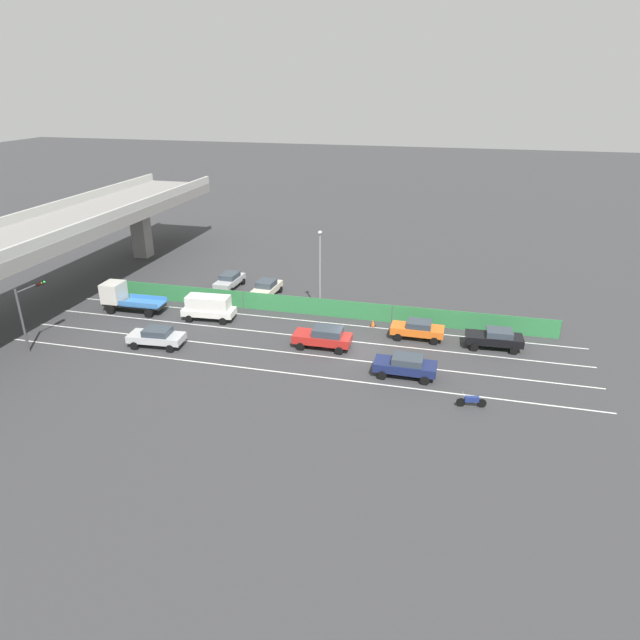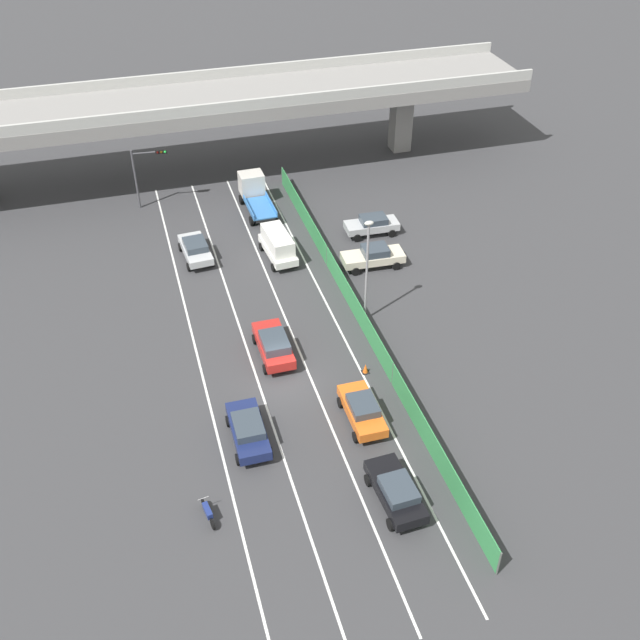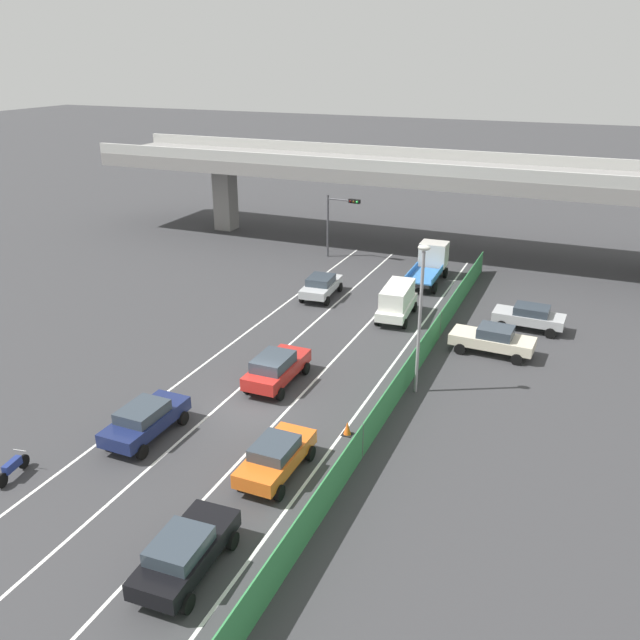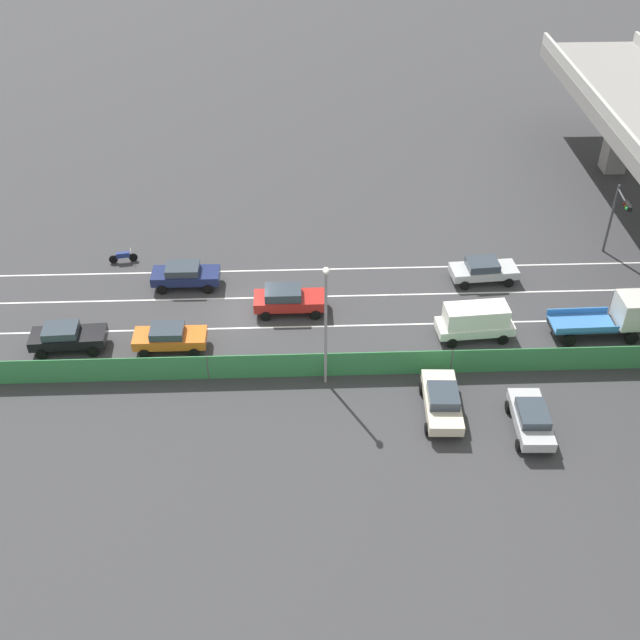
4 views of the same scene
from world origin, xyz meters
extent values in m
plane|color=#38383A|center=(0.00, 0.00, 0.00)|extent=(300.00, 300.00, 0.00)
cube|color=silver|center=(-4.82, 4.87, 0.00)|extent=(0.14, 45.74, 0.01)
cube|color=silver|center=(-1.61, 4.87, 0.00)|extent=(0.14, 45.74, 0.01)
cube|color=silver|center=(1.61, 4.87, 0.00)|extent=(0.14, 45.74, 0.01)
cube|color=silver|center=(4.82, 4.87, 0.00)|extent=(0.14, 45.74, 0.01)
cube|color=gray|center=(0.00, 29.74, 6.65)|extent=(59.63, 8.53, 1.13)
cube|color=#B2B2AD|center=(0.00, 25.64, 7.67)|extent=(59.63, 0.30, 0.90)
cube|color=#B2B2AD|center=(0.00, 33.83, 7.67)|extent=(59.63, 0.30, 0.90)
cube|color=gray|center=(-19.08, 29.74, 3.04)|extent=(1.75, 1.75, 6.09)
cube|color=#338447|center=(6.28, 4.87, 0.82)|extent=(0.06, 41.74, 1.65)
cylinder|color=#4C514C|center=(6.28, -2.09, 0.82)|extent=(0.10, 0.10, 1.65)
cylinder|color=#4C514C|center=(6.28, 11.82, 0.82)|extent=(0.10, 0.10, 1.65)
cylinder|color=#4C514C|center=(6.28, 25.74, 0.82)|extent=(0.10, 0.10, 1.65)
cube|color=red|center=(-0.07, 2.65, 0.81)|extent=(1.84, 4.59, 0.66)
cube|color=#333D47|center=(-0.07, 2.20, 1.44)|extent=(1.62, 2.28, 0.59)
cylinder|color=black|center=(-0.99, 4.21, 0.32)|extent=(0.22, 0.64, 0.64)
cylinder|color=black|center=(0.85, 4.21, 0.32)|extent=(0.22, 0.64, 0.64)
cylinder|color=black|center=(-0.99, 1.09, 0.32)|extent=(0.22, 0.64, 0.64)
cylinder|color=black|center=(0.85, 1.09, 0.32)|extent=(0.22, 0.64, 0.64)
cube|color=navy|center=(-3.18, -4.25, 0.79)|extent=(1.84, 4.46, 0.62)
cube|color=#333D47|center=(-3.18, -4.40, 1.34)|extent=(1.60, 2.18, 0.49)
cylinder|color=black|center=(-4.06, -2.73, 0.32)|extent=(0.23, 0.64, 0.64)
cylinder|color=black|center=(-2.26, -2.74, 0.32)|extent=(0.23, 0.64, 0.64)
cylinder|color=black|center=(-4.09, -5.75, 0.32)|extent=(0.23, 0.64, 0.64)
cylinder|color=black|center=(-2.29, -5.77, 0.32)|extent=(0.23, 0.64, 0.64)
cube|color=silver|center=(2.97, 13.80, 0.77)|extent=(2.12, 4.73, 0.57)
cube|color=silver|center=(2.97, 13.80, 1.63)|extent=(1.84, 3.89, 1.17)
cylinder|color=black|center=(1.97, 15.29, 0.32)|extent=(0.27, 0.65, 0.64)
cylinder|color=black|center=(3.75, 15.42, 0.32)|extent=(0.27, 0.65, 0.64)
cylinder|color=black|center=(2.20, 12.17, 0.32)|extent=(0.27, 0.65, 0.64)
cylinder|color=black|center=(3.98, 12.30, 0.32)|extent=(0.27, 0.65, 0.64)
cube|color=black|center=(3.19, -10.59, 0.79)|extent=(1.99, 4.49, 0.63)
cube|color=#333D47|center=(3.21, -10.94, 1.35)|extent=(1.66, 2.08, 0.49)
cylinder|color=black|center=(2.23, -9.13, 0.32)|extent=(0.25, 0.65, 0.64)
cylinder|color=black|center=(4.01, -9.05, 0.32)|extent=(0.25, 0.65, 0.64)
cylinder|color=black|center=(2.37, -12.13, 0.32)|extent=(0.25, 0.65, 0.64)
cylinder|color=black|center=(4.15, -12.04, 0.32)|extent=(0.25, 0.65, 0.64)
cube|color=orange|center=(3.46, -4.53, 0.78)|extent=(1.75, 4.31, 0.61)
cube|color=#333D47|center=(3.46, -4.66, 1.33)|extent=(1.53, 1.97, 0.48)
cylinder|color=black|center=(2.61, -3.06, 0.32)|extent=(0.22, 0.64, 0.64)
cylinder|color=black|center=(4.33, -3.07, 0.32)|extent=(0.22, 0.64, 0.64)
cylinder|color=black|center=(2.59, -5.99, 0.32)|extent=(0.22, 0.64, 0.64)
cylinder|color=black|center=(4.31, -6.00, 0.32)|extent=(0.22, 0.64, 0.64)
cube|color=#B7BABC|center=(-3.07, 15.59, 0.76)|extent=(2.15, 4.52, 0.55)
cube|color=#333D47|center=(-3.06, 15.45, 1.29)|extent=(1.75, 2.16, 0.51)
cylinder|color=black|center=(-4.09, 17.01, 0.32)|extent=(0.27, 0.65, 0.64)
cylinder|color=black|center=(-2.27, 17.15, 0.32)|extent=(0.27, 0.65, 0.64)
cylinder|color=black|center=(-3.87, 14.03, 0.32)|extent=(0.27, 0.65, 0.64)
cylinder|color=black|center=(-2.05, 14.16, 0.32)|extent=(0.27, 0.65, 0.64)
cube|color=black|center=(3.04, 21.25, 0.73)|extent=(1.73, 5.68, 0.25)
cube|color=beige|center=(2.99, 23.22, 1.75)|extent=(2.05, 1.74, 1.81)
cube|color=#3875BC|center=(3.06, 20.32, 0.90)|extent=(2.09, 3.85, 0.10)
cube|color=#3875BC|center=(2.09, 20.30, 1.11)|extent=(0.16, 3.81, 0.42)
cube|color=#3875BC|center=(4.02, 20.34, 1.11)|extent=(0.16, 3.81, 0.42)
cylinder|color=black|center=(1.99, 23.14, 0.40)|extent=(0.28, 0.81, 0.80)
cylinder|color=black|center=(4.00, 23.19, 0.40)|extent=(0.28, 0.81, 0.80)
cylinder|color=black|center=(2.07, 19.30, 0.40)|extent=(0.28, 0.81, 0.80)
cylinder|color=black|center=(4.08, 19.35, 0.40)|extent=(0.28, 0.81, 0.80)
cylinder|color=black|center=(-6.37, -8.26, 0.30)|extent=(0.20, 0.61, 0.60)
cylinder|color=black|center=(-6.16, -9.59, 0.30)|extent=(0.20, 0.61, 0.60)
cube|color=navy|center=(-6.26, -8.92, 0.58)|extent=(0.42, 0.95, 0.36)
cylinder|color=#B2B2B2|center=(-6.36, -8.36, 0.92)|extent=(0.60, 0.13, 0.03)
cube|color=beige|center=(9.56, 10.75, 0.78)|extent=(4.74, 2.05, 0.60)
cube|color=#333D47|center=(9.71, 10.74, 1.36)|extent=(1.97, 1.70, 0.56)
cylinder|color=black|center=(7.93, 9.91, 0.32)|extent=(0.65, 0.25, 0.64)
cylinder|color=black|center=(8.02, 11.74, 0.32)|extent=(0.65, 0.25, 0.64)
cylinder|color=black|center=(11.10, 9.76, 0.32)|extent=(0.65, 0.25, 0.64)
cylinder|color=black|center=(11.18, 11.58, 0.32)|extent=(0.65, 0.25, 0.64)
cube|color=#B2B5B7|center=(11.05, 15.21, 0.77)|extent=(4.32, 1.88, 0.57)
cube|color=#333D47|center=(11.18, 15.21, 1.30)|extent=(2.11, 1.59, 0.50)
cylinder|color=black|center=(9.57, 14.40, 0.32)|extent=(0.65, 0.24, 0.64)
cylinder|color=black|center=(9.63, 16.13, 0.32)|extent=(0.65, 0.24, 0.64)
cylinder|color=black|center=(12.46, 14.29, 0.32)|extent=(0.65, 0.24, 0.64)
cylinder|color=black|center=(12.53, 16.02, 0.32)|extent=(0.65, 0.24, 0.64)
cylinder|color=#47474C|center=(-6.44, 24.91, 2.61)|extent=(0.18, 0.18, 5.22)
cylinder|color=#47474C|center=(-5.12, 24.80, 4.92)|extent=(2.66, 0.34, 0.12)
cube|color=black|center=(-4.05, 24.72, 4.92)|extent=(0.98, 0.36, 0.32)
sphere|color=#390706|center=(-4.37, 24.58, 4.92)|extent=(0.20, 0.20, 0.20)
sphere|color=#3B2806|center=(-4.07, 24.56, 4.92)|extent=(0.20, 0.20, 0.20)
sphere|color=green|center=(-3.77, 24.53, 4.92)|extent=(0.20, 0.20, 0.20)
cylinder|color=gray|center=(6.80, 4.58, 3.70)|extent=(0.16, 0.16, 7.39)
ellipsoid|color=silver|center=(6.80, 4.58, 7.57)|extent=(0.60, 0.36, 0.28)
cone|color=orange|center=(5.05, -0.60, 0.33)|extent=(0.36, 0.36, 0.66)
cube|color=black|center=(5.05, -0.60, 0.01)|extent=(0.47, 0.47, 0.03)
camera|label=1|loc=(-39.00, -6.99, 19.64)|focal=31.30mm
camera|label=2|loc=(-7.55, -33.43, 30.97)|focal=41.76mm
camera|label=3|loc=(13.96, -24.67, 16.06)|focal=37.02mm
camera|label=4|loc=(40.66, 3.00, 30.01)|focal=44.47mm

